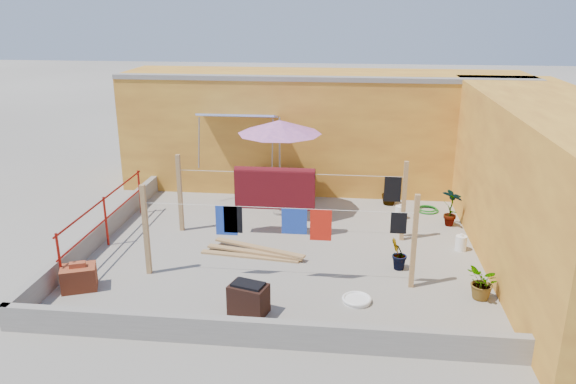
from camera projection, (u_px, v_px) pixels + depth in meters
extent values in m
plane|color=#9E998E|center=(285.00, 249.00, 11.96)|extent=(80.00, 80.00, 0.00)
cube|color=gold|center=(322.00, 130.00, 15.83)|extent=(11.00, 2.40, 3.20)
cube|color=gray|center=(321.00, 79.00, 14.35)|extent=(11.00, 0.35, 0.12)
cube|color=#2D51B2|center=(238.00, 116.00, 14.39)|extent=(2.00, 0.79, 0.22)
cylinder|color=gray|center=(199.00, 143.00, 14.35)|extent=(0.03, 0.30, 1.28)
cylinder|color=gray|center=(273.00, 145.00, 14.14)|extent=(0.03, 0.30, 1.28)
cube|color=gold|center=(551.00, 186.00, 10.91)|extent=(2.40, 9.00, 3.20)
cube|color=gray|center=(258.00, 333.00, 8.52)|extent=(8.30, 0.16, 0.44)
cube|color=gray|center=(101.00, 231.00, 12.32)|extent=(0.16, 7.30, 0.44)
cylinder|color=maroon|center=(60.00, 262.00, 10.12)|extent=(0.05, 0.05, 1.10)
cylinder|color=maroon|center=(106.00, 221.00, 12.01)|extent=(0.05, 0.05, 1.10)
cylinder|color=maroon|center=(140.00, 192.00, 13.89)|extent=(0.05, 0.05, 1.10)
cylinder|color=maroon|center=(104.00, 199.00, 11.85)|extent=(0.04, 4.20, 0.04)
cylinder|color=maroon|center=(106.00, 219.00, 11.99)|extent=(0.04, 4.20, 0.04)
cube|color=tan|center=(146.00, 230.00, 10.62)|extent=(0.09, 0.09, 1.80)
cube|color=tan|center=(414.00, 242.00, 10.09)|extent=(0.09, 0.09, 1.80)
cube|color=tan|center=(404.00, 201.00, 12.17)|extent=(0.09, 0.09, 1.80)
cube|color=tan|center=(180.00, 193.00, 12.70)|extent=(0.09, 0.09, 1.80)
cylinder|color=silver|center=(276.00, 208.00, 10.18)|extent=(5.00, 0.01, 0.01)
cylinder|color=silver|center=(290.00, 173.00, 12.26)|extent=(5.00, 0.01, 0.01)
cube|color=#520D14|center=(275.00, 189.00, 12.41)|extent=(1.78, 0.22, 0.86)
cube|color=black|center=(393.00, 189.00, 12.11)|extent=(0.37, 0.02, 0.56)
cube|color=maroon|center=(264.00, 184.00, 12.40)|extent=(0.38, 0.02, 0.52)
cube|color=#2042AF|center=(227.00, 220.00, 10.37)|extent=(0.41, 0.02, 0.57)
cube|color=black|center=(233.00, 219.00, 10.35)|extent=(0.35, 0.02, 0.52)
cube|color=red|center=(321.00, 225.00, 10.19)|extent=(0.39, 0.02, 0.60)
cube|color=#2042AF|center=(294.00, 221.00, 10.23)|extent=(0.47, 0.02, 0.50)
cube|color=black|center=(399.00, 223.00, 10.01)|extent=(0.29, 0.02, 0.40)
cylinder|color=gray|center=(280.00, 212.00, 14.02)|extent=(0.36, 0.36, 0.06)
cylinder|color=gray|center=(280.00, 169.00, 13.66)|extent=(0.04, 0.04, 2.32)
cone|color=pink|center=(280.00, 127.00, 13.33)|extent=(2.60, 2.60, 0.32)
cylinder|color=gray|center=(280.00, 119.00, 13.27)|extent=(0.04, 0.04, 0.10)
cube|color=black|center=(285.00, 175.00, 14.80)|extent=(1.61, 0.99, 0.06)
cube|color=black|center=(261.00, 192.00, 14.60)|extent=(0.06, 0.06, 0.66)
cube|color=black|center=(261.00, 185.00, 15.17)|extent=(0.06, 0.06, 0.66)
cube|color=black|center=(311.00, 191.00, 14.66)|extent=(0.06, 0.06, 0.66)
cube|color=black|center=(309.00, 184.00, 15.23)|extent=(0.06, 0.06, 0.66)
cube|color=#AC4527|center=(79.00, 278.00, 10.23)|extent=(0.73, 0.64, 0.44)
cube|color=#A24126|center=(77.00, 265.00, 10.14)|extent=(0.31, 0.23, 0.09)
cube|color=tan|center=(250.00, 256.00, 11.58)|extent=(2.09, 0.39, 0.04)
cube|color=tan|center=(254.00, 252.00, 11.67)|extent=(2.07, 0.57, 0.04)
cube|color=tan|center=(259.00, 248.00, 11.76)|extent=(2.01, 0.84, 0.04)
cube|color=black|center=(249.00, 299.00, 9.41)|extent=(0.72, 0.58, 0.52)
cube|color=black|center=(248.00, 284.00, 9.32)|extent=(0.59, 0.45, 0.04)
cylinder|color=white|center=(357.00, 300.00, 9.83)|extent=(0.49, 0.49, 0.06)
torus|color=white|center=(357.00, 299.00, 9.82)|extent=(0.52, 0.52, 0.05)
cylinder|color=white|center=(461.00, 243.00, 11.87)|extent=(0.24, 0.24, 0.32)
cylinder|color=white|center=(462.00, 235.00, 11.81)|extent=(0.06, 0.06, 0.05)
cylinder|color=white|center=(400.00, 212.00, 13.63)|extent=(0.24, 0.24, 0.32)
cylinder|color=white|center=(400.00, 205.00, 13.57)|extent=(0.06, 0.06, 0.05)
torus|color=#186D1A|center=(427.00, 210.00, 14.18)|extent=(0.57, 0.57, 0.04)
torus|color=#186D1A|center=(427.00, 209.00, 14.16)|extent=(0.48, 0.48, 0.04)
imported|color=#1B601B|center=(299.00, 185.00, 14.85)|extent=(0.94, 0.90, 0.82)
imported|color=#1B601B|center=(389.00, 192.00, 14.55)|extent=(0.39, 0.39, 0.68)
imported|color=#1B601B|center=(451.00, 207.00, 13.09)|extent=(0.59, 0.57, 0.93)
imported|color=#1B601B|center=(398.00, 254.00, 10.94)|extent=(0.46, 0.47, 0.66)
imported|color=#1B601B|center=(483.00, 283.00, 9.83)|extent=(0.58, 0.65, 0.65)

